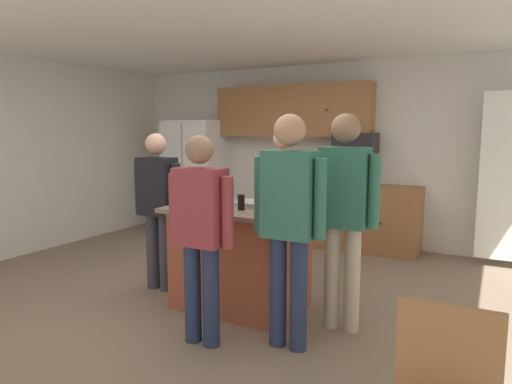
{
  "coord_description": "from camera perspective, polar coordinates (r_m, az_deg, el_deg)",
  "views": [
    {
      "loc": [
        2.35,
        -3.67,
        1.65
      ],
      "look_at": [
        0.29,
        0.18,
        1.05
      ],
      "focal_mm": 31.88,
      "sensor_mm": 36.0,
      "label": 1
    }
  ],
  "objects": [
    {
      "name": "cabinet_run_upper",
      "position": [
        6.85,
        4.54,
        10.08
      ],
      "size": [
        2.4,
        0.38,
        0.75
      ],
      "color": "#936038"
    },
    {
      "name": "back_wall",
      "position": [
        6.89,
        8.22,
        4.81
      ],
      "size": [
        6.4,
        0.1,
        2.6
      ],
      "primitive_type": "cube",
      "color": "silver",
      "rests_on": "ground"
    },
    {
      "name": "person_guest_right",
      "position": [
        3.35,
        4.16,
        -2.92
      ],
      "size": [
        0.57,
        0.23,
        1.76
      ],
      "rotation": [
        0.0,
        0.0,
        2.5
      ],
      "color": "#232D4C",
      "rests_on": "ground"
    },
    {
      "name": "mug_ceramic_white",
      "position": [
        4.15,
        -5.39,
        -1.16
      ],
      "size": [
        0.13,
        0.08,
        0.11
      ],
      "color": "#4C6B99",
      "rests_on": "kitchen_island"
    },
    {
      "name": "tumbler_amber",
      "position": [
        4.49,
        -6.13,
        -0.23
      ],
      "size": [
        0.08,
        0.08,
        0.15
      ],
      "color": "black",
      "rests_on": "kitchen_island"
    },
    {
      "name": "cabinet_run_lower",
      "position": [
        6.51,
        12.08,
        -3.0
      ],
      "size": [
        1.8,
        0.63,
        0.9
      ],
      "color": "#936038",
      "rests_on": "ground"
    },
    {
      "name": "serving_tray",
      "position": [
        4.17,
        0.5,
        -1.55
      ],
      "size": [
        0.44,
        0.3,
        0.04
      ],
      "color": "#B7B7BC",
      "rests_on": "kitchen_island"
    },
    {
      "name": "glass_short_whisky",
      "position": [
        4.14,
        -8.4,
        -1.03
      ],
      "size": [
        0.06,
        0.06,
        0.14
      ],
      "color": "black",
      "rests_on": "kitchen_island"
    },
    {
      "name": "glass_dark_ale",
      "position": [
        3.89,
        0.46,
        -1.47
      ],
      "size": [
        0.07,
        0.07,
        0.14
      ],
      "color": "black",
      "rests_on": "kitchen_island"
    },
    {
      "name": "kitchen_island",
      "position": [
        4.27,
        -1.92,
        -8.07
      ],
      "size": [
        1.26,
        0.9,
        0.95
      ],
      "color": "#9E4C33",
      "rests_on": "ground"
    },
    {
      "name": "glass_stout_tall",
      "position": [
        4.24,
        -7.21,
        -0.72
      ],
      "size": [
        0.07,
        0.07,
        0.15
      ],
      "color": "black",
      "rests_on": "kitchen_island"
    },
    {
      "name": "mug_blue_stoneware",
      "position": [
        4.08,
        4.43,
        -1.39
      ],
      "size": [
        0.13,
        0.09,
        0.09
      ],
      "color": "white",
      "rests_on": "kitchen_island"
    },
    {
      "name": "person_guest_left",
      "position": [
        4.83,
        3.43,
        -0.33
      ],
      "size": [
        0.57,
        0.22,
        1.67
      ],
      "rotation": [
        0.0,
        0.0,
        -1.65
      ],
      "color": "#232D4C",
      "rests_on": "ground"
    },
    {
      "name": "person_elder_center",
      "position": [
        4.73,
        -12.25,
        -1.14
      ],
      "size": [
        0.57,
        0.22,
        1.62
      ],
      "rotation": [
        0.0,
        0.0,
        -0.0
      ],
      "color": "#383842",
      "rests_on": "ground"
    },
    {
      "name": "floor",
      "position": [
        4.66,
        -4.3,
        -12.94
      ],
      "size": [
        7.04,
        7.04,
        0.0
      ],
      "primitive_type": "plane",
      "color": "#7F6B56",
      "rests_on": "ground"
    },
    {
      "name": "person_guest_by_door",
      "position": [
        3.45,
        -6.96,
        -4.36
      ],
      "size": [
        0.57,
        0.22,
        1.61
      ],
      "rotation": [
        0.0,
        0.0,
        1.71
      ],
      "color": "#232D4C",
      "rests_on": "ground"
    },
    {
      "name": "ceiling",
      "position": [
        4.46,
        -4.66,
        20.09
      ],
      "size": [
        7.04,
        7.04,
        0.0
      ],
      "primitive_type": "plane",
      "color": "white"
    },
    {
      "name": "glass_pilsner",
      "position": [
        3.98,
        -1.88,
        -1.3
      ],
      "size": [
        0.06,
        0.06,
        0.13
      ],
      "color": "black",
      "rests_on": "kitchen_island"
    },
    {
      "name": "side_wall_left",
      "position": [
        6.67,
        -28.38,
        3.86
      ],
      "size": [
        0.1,
        5.6,
        2.6
      ],
      "primitive_type": "cube",
      "color": "silver",
      "rests_on": "ground"
    },
    {
      "name": "microwave_over_range",
      "position": [
        6.42,
        12.38,
        5.84
      ],
      "size": [
        0.56,
        0.4,
        0.32
      ],
      "primitive_type": "cube",
      "color": "black"
    },
    {
      "name": "refrigerator",
      "position": [
        7.49,
        -7.51,
        1.99
      ],
      "size": [
        0.9,
        0.76,
        1.8
      ],
      "color": "white",
      "rests_on": "ground"
    },
    {
      "name": "person_host_foreground",
      "position": [
        3.74,
        10.96,
        -1.77
      ],
      "size": [
        0.57,
        0.23,
        1.78
      ],
      "rotation": [
        0.0,
        0.0,
        3.12
      ],
      "color": "tan",
      "rests_on": "ground"
    }
  ]
}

